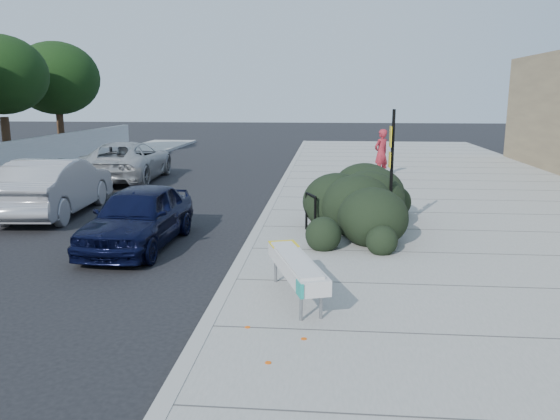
# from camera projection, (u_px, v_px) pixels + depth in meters

# --- Properties ---
(ground) EXTENTS (120.00, 120.00, 0.00)m
(ground) POSITION_uv_depth(u_px,v_px,m) (231.00, 287.00, 9.63)
(ground) COLOR black
(ground) RESTS_ON ground
(sidewalk_near) EXTENTS (11.20, 50.00, 0.15)m
(sidewalk_near) POSITION_uv_depth(u_px,v_px,m) (480.00, 224.00, 14.00)
(sidewalk_near) COLOR gray
(sidewalk_near) RESTS_ON ground
(curb_near) EXTENTS (0.22, 50.00, 0.17)m
(curb_near) POSITION_uv_depth(u_px,v_px,m) (264.00, 220.00, 14.49)
(curb_near) COLOR #9E9E99
(curb_near) RESTS_ON ground
(tree_far_e) EXTENTS (4.00, 4.00, 5.90)m
(tree_far_e) POSITION_uv_depth(u_px,v_px,m) (0.00, 75.00, 23.50)
(tree_far_e) COLOR #332114
(tree_far_e) RESTS_ON ground
(tree_far_f) EXTENTS (4.40, 4.40, 6.07)m
(tree_far_f) POSITION_uv_depth(u_px,v_px,m) (57.00, 78.00, 28.37)
(tree_far_f) COLOR #332114
(tree_far_f) RESTS_ON ground
(bench) EXTENTS (1.11, 2.28, 0.67)m
(bench) POSITION_uv_depth(u_px,v_px,m) (296.00, 267.00, 8.57)
(bench) COLOR gray
(bench) RESTS_ON sidewalk_near
(bike_rack) EXTENTS (0.28, 0.59, 0.92)m
(bike_rack) POSITION_uv_depth(u_px,v_px,m) (311.00, 209.00, 12.79)
(bike_rack) COLOR black
(bike_rack) RESTS_ON sidewalk_near
(sign_post) EXTENTS (0.10, 0.33, 2.87)m
(sign_post) POSITION_uv_depth(u_px,v_px,m) (391.00, 165.00, 12.35)
(sign_post) COLOR black
(sign_post) RESTS_ON sidewalk_near
(hedge) EXTENTS (3.62, 4.84, 1.63)m
(hedge) POSITION_uv_depth(u_px,v_px,m) (365.00, 196.00, 13.05)
(hedge) COLOR black
(hedge) RESTS_ON sidewalk_near
(sedan_navy) EXTENTS (1.75, 4.08, 1.37)m
(sedan_navy) POSITION_uv_depth(u_px,v_px,m) (138.00, 216.00, 12.10)
(sedan_navy) COLOR black
(sedan_navy) RESTS_ON ground
(wagon_silver) EXTENTS (2.06, 5.00, 1.61)m
(wagon_silver) POSITION_uv_depth(u_px,v_px,m) (55.00, 186.00, 15.40)
(wagon_silver) COLOR #A0A0A4
(wagon_silver) RESTS_ON ground
(suv_silver) EXTENTS (2.92, 5.73, 1.55)m
(suv_silver) POSITION_uv_depth(u_px,v_px,m) (127.00, 161.00, 21.56)
(suv_silver) COLOR #A1A3A6
(suv_silver) RESTS_ON ground
(pedestrian) EXTENTS (0.81, 0.79, 1.88)m
(pedestrian) POSITION_uv_depth(u_px,v_px,m) (381.00, 153.00, 21.56)
(pedestrian) COLOR maroon
(pedestrian) RESTS_ON sidewalk_near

